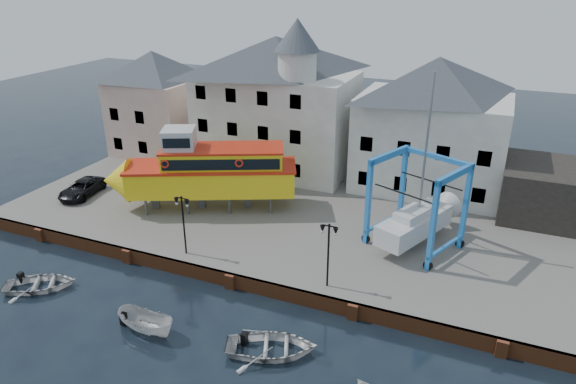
% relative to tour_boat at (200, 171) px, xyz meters
% --- Properties ---
extents(ground, '(140.00, 140.00, 0.00)m').
position_rel_tour_boat_xyz_m(ground, '(6.83, -7.92, -4.08)').
color(ground, black).
rests_on(ground, ground).
extents(hardstanding, '(44.00, 22.00, 1.00)m').
position_rel_tour_boat_xyz_m(hardstanding, '(6.83, 3.08, -3.58)').
color(hardstanding, '#66635F').
rests_on(hardstanding, ground).
extents(quay_wall, '(44.00, 0.47, 1.00)m').
position_rel_tour_boat_xyz_m(quay_wall, '(6.83, -7.82, -3.58)').
color(quay_wall, brown).
rests_on(quay_wall, ground).
extents(building_pink, '(8.00, 7.00, 10.30)m').
position_rel_tour_boat_xyz_m(building_pink, '(-11.17, 10.08, 2.07)').
color(building_pink, '#C69C8F').
rests_on(building_pink, hardstanding).
extents(building_white_main, '(14.00, 8.30, 14.00)m').
position_rel_tour_boat_xyz_m(building_white_main, '(1.96, 10.47, 3.26)').
color(building_white_main, beige).
rests_on(building_white_main, hardstanding).
extents(building_white_right, '(12.00, 8.00, 11.20)m').
position_rel_tour_boat_xyz_m(building_white_right, '(15.83, 11.08, 2.52)').
color(building_white_right, beige).
rests_on(building_white_right, hardstanding).
extents(shed_dark, '(8.00, 7.00, 4.00)m').
position_rel_tour_boat_xyz_m(shed_dark, '(25.83, 9.08, -1.08)').
color(shed_dark, black).
rests_on(shed_dark, hardstanding).
extents(lamp_post_left, '(1.12, 0.32, 4.20)m').
position_rel_tour_boat_xyz_m(lamp_post_left, '(2.83, -6.72, 0.09)').
color(lamp_post_left, black).
rests_on(lamp_post_left, hardstanding).
extents(lamp_post_right, '(1.12, 0.32, 4.20)m').
position_rel_tour_boat_xyz_m(lamp_post_right, '(12.83, -6.72, 0.09)').
color(lamp_post_right, black).
rests_on(lamp_post_right, hardstanding).
extents(tour_boat, '(15.12, 9.49, 6.53)m').
position_rel_tour_boat_xyz_m(tour_boat, '(0.00, 0.00, 0.00)').
color(tour_boat, '#59595E').
rests_on(tour_boat, hardstanding).
extents(travel_lift, '(6.77, 8.03, 11.88)m').
position_rel_tour_boat_xyz_m(travel_lift, '(16.93, 0.95, -1.09)').
color(travel_lift, '#2172B6').
rests_on(travel_lift, hardstanding).
extents(van, '(2.80, 4.90, 1.29)m').
position_rel_tour_boat_xyz_m(van, '(-10.54, -1.93, -2.44)').
color(van, black).
rests_on(van, hardstanding).
extents(motorboat_a, '(3.81, 1.67, 1.43)m').
position_rel_tour_boat_xyz_m(motorboat_a, '(4.59, -13.47, -4.08)').
color(motorboat_a, silver).
rests_on(motorboat_a, ground).
extents(motorboat_b, '(5.73, 4.95, 1.00)m').
position_rel_tour_boat_xyz_m(motorboat_b, '(11.69, -12.33, -4.08)').
color(motorboat_b, silver).
rests_on(motorboat_b, ground).
extents(motorboat_d, '(5.26, 4.91, 0.89)m').
position_rel_tour_boat_xyz_m(motorboat_d, '(-4.26, -12.61, -4.08)').
color(motorboat_d, silver).
rests_on(motorboat_d, ground).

